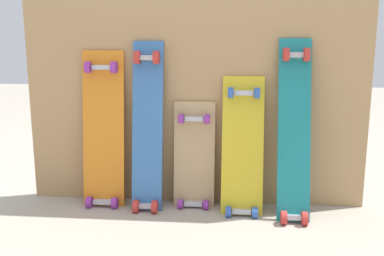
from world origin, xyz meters
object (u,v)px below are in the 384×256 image
(skateboard_blue, at_px, (147,132))
(skateboard_natural, at_px, (194,161))
(skateboard_teal, at_px, (294,136))
(skateboard_orange, at_px, (103,135))
(skateboard_yellow, at_px, (243,152))

(skateboard_blue, relative_size, skateboard_natural, 1.49)
(skateboard_teal, bearing_deg, skateboard_orange, 176.06)
(skateboard_orange, height_order, skateboard_teal, skateboard_teal)
(skateboard_blue, relative_size, skateboard_teal, 0.98)
(skateboard_natural, xyz_separation_m, skateboard_teal, (0.51, -0.08, 0.17))
(skateboard_orange, bearing_deg, skateboard_teal, -3.94)
(skateboard_blue, xyz_separation_m, skateboard_teal, (0.75, -0.04, 0.01))
(skateboard_yellow, bearing_deg, skateboard_natural, 169.27)
(skateboard_orange, height_order, skateboard_blue, skateboard_blue)
(skateboard_blue, height_order, skateboard_yellow, skateboard_blue)
(skateboard_blue, bearing_deg, skateboard_orange, 174.02)
(skateboard_yellow, distance_m, skateboard_teal, 0.28)
(skateboard_orange, distance_m, skateboard_natural, 0.51)
(skateboard_teal, bearing_deg, skateboard_natural, 170.62)
(skateboard_yellow, relative_size, skateboard_teal, 0.80)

